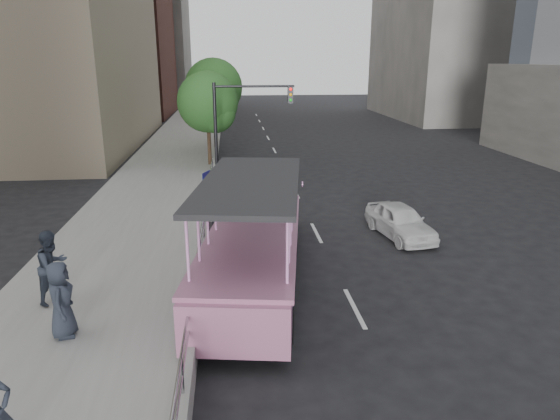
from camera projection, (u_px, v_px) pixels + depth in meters
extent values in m
plane|color=black|center=(306.00, 278.00, 15.03)|extent=(160.00, 160.00, 0.00)
cube|color=#999994|center=(157.00, 193.00, 23.96)|extent=(5.50, 80.00, 0.30)
cube|color=#999894|center=(204.00, 243.00, 16.50)|extent=(0.24, 30.00, 0.36)
cylinder|color=#A4A4A9|center=(182.00, 376.00, 8.73)|extent=(0.07, 0.07, 0.70)
cylinder|color=#A4A4A9|center=(190.00, 319.00, 10.63)|extent=(0.07, 0.07, 0.70)
cylinder|color=#A4A4A9|center=(196.00, 280.00, 12.54)|extent=(0.07, 0.07, 0.70)
cylinder|color=#A4A4A9|center=(200.00, 251.00, 14.44)|extent=(0.07, 0.07, 0.70)
cylinder|color=#A4A4A9|center=(203.00, 228.00, 16.35)|extent=(0.07, 0.07, 0.70)
cylinder|color=#A4A4A9|center=(206.00, 211.00, 18.25)|extent=(0.07, 0.07, 0.70)
cylinder|color=#A4A4A9|center=(208.00, 196.00, 20.16)|extent=(0.07, 0.07, 0.70)
cylinder|color=#A4A4A9|center=(210.00, 184.00, 22.06)|extent=(0.07, 0.07, 0.70)
cylinder|color=#A4A4A9|center=(211.00, 175.00, 23.97)|extent=(0.07, 0.07, 0.70)
cylinder|color=#A4A4A9|center=(212.00, 166.00, 25.87)|extent=(0.07, 0.07, 0.70)
cylinder|color=#A4A4A9|center=(203.00, 228.00, 16.35)|extent=(0.06, 22.00, 0.06)
cylinder|color=#A4A4A9|center=(203.00, 219.00, 16.25)|extent=(0.06, 22.00, 0.06)
cylinder|color=black|center=(197.00, 323.00, 11.61)|extent=(0.45, 0.89, 0.85)
cylinder|color=black|center=(286.00, 326.00, 11.51)|extent=(0.45, 0.89, 0.85)
cylinder|color=black|center=(216.00, 276.00, 14.15)|extent=(0.45, 0.89, 0.85)
cylinder|color=black|center=(290.00, 277.00, 14.05)|extent=(0.45, 0.89, 0.85)
cylinder|color=black|center=(230.00, 243.00, 16.69)|extent=(0.45, 0.89, 0.85)
cylinder|color=black|center=(292.00, 244.00, 16.59)|extent=(0.45, 0.89, 0.85)
cube|color=#EB95DB|center=(253.00, 256.00, 14.12)|extent=(3.50, 8.05, 1.19)
cube|color=#EB95DB|center=(266.00, 204.00, 18.41)|extent=(2.60, 2.34, 1.48)
cylinder|color=#EB95DB|center=(267.00, 191.00, 19.10)|extent=(2.30, 0.99, 2.23)
cube|color=#9F5D7E|center=(234.00, 330.00, 10.27)|extent=(2.40, 0.68, 1.19)
cube|color=#9F5D7E|center=(253.00, 235.00, 13.93)|extent=(3.65, 8.34, 0.11)
cube|color=#242427|center=(251.00, 182.00, 13.11)|extent=(3.41, 6.57, 0.13)
cube|color=gray|center=(261.00, 189.00, 16.53)|extent=(2.19, 0.52, 1.00)
cube|color=#EB95DB|center=(263.00, 194.00, 17.02)|extent=(2.21, 1.25, 0.47)
imported|color=silver|center=(400.00, 221.00, 18.37)|extent=(2.05, 3.80, 1.23)
imported|color=#2A313E|center=(53.00, 266.00, 12.71)|extent=(1.04, 1.15, 1.92)
imported|color=#2A313E|center=(61.00, 300.00, 11.10)|extent=(0.67, 0.94, 1.79)
cylinder|color=#232326|center=(208.00, 213.00, 17.25)|extent=(0.08, 0.08, 2.44)
cube|color=#0B1253|center=(207.00, 184.00, 16.95)|extent=(0.24, 0.57, 0.88)
cube|color=silver|center=(208.00, 184.00, 16.96)|extent=(0.15, 0.37, 0.54)
cylinder|color=#232326|center=(216.00, 134.00, 25.91)|extent=(0.18, 0.18, 5.20)
cylinder|color=#232326|center=(253.00, 86.00, 25.40)|extent=(4.20, 0.12, 0.12)
cube|color=#232326|center=(290.00, 95.00, 25.71)|extent=(0.28, 0.22, 0.85)
sphere|color=red|center=(291.00, 89.00, 25.50)|extent=(0.16, 0.16, 0.16)
cylinder|color=#372819|center=(209.00, 144.00, 29.50)|extent=(0.22, 0.22, 3.08)
sphere|color=#2D5F26|center=(208.00, 102.00, 28.80)|extent=(3.52, 3.52, 3.52)
sphere|color=#2D5F26|center=(215.00, 112.00, 28.71)|extent=(2.42, 2.42, 2.42)
cylinder|color=#372819|center=(215.00, 127.00, 35.18)|extent=(0.22, 0.22, 3.47)
sphere|color=#2D5F26|center=(214.00, 87.00, 34.38)|extent=(3.97, 3.97, 3.97)
sphere|color=#2D5F26|center=(220.00, 97.00, 34.32)|extent=(2.73, 2.73, 2.73)
cube|color=gray|center=(130.00, 32.00, 71.56)|extent=(16.00, 14.00, 20.00)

